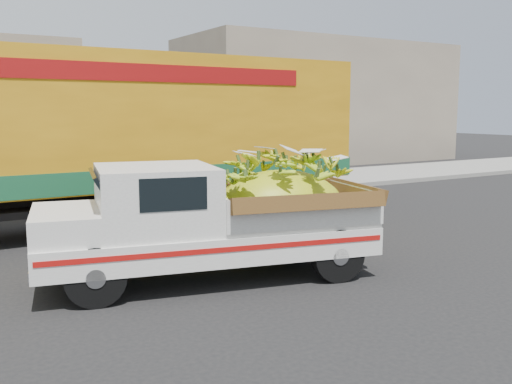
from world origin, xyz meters
TOP-DOWN VIEW (x-y plane):
  - ground at (0.00, 0.00)m, footprint 100.00×100.00m
  - curb at (0.00, 7.05)m, footprint 60.00×0.25m
  - sidewalk at (0.00, 9.15)m, footprint 60.00×4.00m
  - building_right at (14.00, 16.05)m, footprint 14.00×6.00m
  - pickup_truck at (0.09, -0.01)m, footprint 5.38×2.92m
  - semi_trailer at (-0.52, 4.60)m, footprint 12.01×2.69m

SIDE VIEW (x-z plane):
  - ground at x=0.00m, z-range 0.00..0.00m
  - sidewalk at x=0.00m, z-range 0.00..0.14m
  - curb at x=0.00m, z-range 0.00..0.15m
  - pickup_truck at x=0.09m, z-range 0.07..1.85m
  - semi_trailer at x=-0.52m, z-range 0.22..4.02m
  - building_right at x=14.00m, z-range 0.00..6.00m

